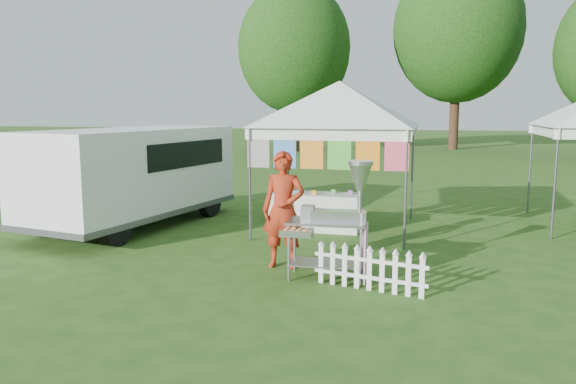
# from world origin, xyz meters

# --- Properties ---
(ground) EXTENTS (120.00, 120.00, 0.00)m
(ground) POSITION_xyz_m (0.00, 0.00, 0.00)
(ground) COLOR #284D16
(ground) RESTS_ON ground
(canopy_main) EXTENTS (4.24, 4.24, 3.45)m
(canopy_main) POSITION_xyz_m (0.00, 3.49, 2.99)
(canopy_main) COLOR #59595E
(canopy_main) RESTS_ON ground
(tree_left) EXTENTS (6.40, 6.40, 9.53)m
(tree_left) POSITION_xyz_m (-6.00, 24.00, 5.83)
(tree_left) COLOR #332112
(tree_left) RESTS_ON ground
(tree_mid) EXTENTS (7.60, 7.60, 11.52)m
(tree_mid) POSITION_xyz_m (3.00, 28.00, 7.14)
(tree_mid) COLOR #332112
(tree_mid) RESTS_ON ground
(donut_cart) EXTENTS (1.23, 0.91, 1.73)m
(donut_cart) POSITION_xyz_m (0.59, 0.06, 1.02)
(donut_cart) COLOR gray
(donut_cart) RESTS_ON ground
(vendor) EXTENTS (0.67, 0.44, 1.82)m
(vendor) POSITION_xyz_m (-0.34, 0.47, 0.91)
(vendor) COLOR #A12913
(vendor) RESTS_ON ground
(cargo_van) EXTENTS (2.80, 5.18, 2.04)m
(cargo_van) POSITION_xyz_m (-4.16, 2.84, 1.10)
(cargo_van) COLOR white
(cargo_van) RESTS_ON ground
(picket_fence) EXTENTS (1.58, 0.40, 0.56)m
(picket_fence) POSITION_xyz_m (1.08, -0.33, 0.29)
(picket_fence) COLOR white
(picket_fence) RESTS_ON ground
(display_table) EXTENTS (1.80, 0.70, 0.75)m
(display_table) POSITION_xyz_m (-0.43, 3.31, 0.37)
(display_table) COLOR white
(display_table) RESTS_ON ground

